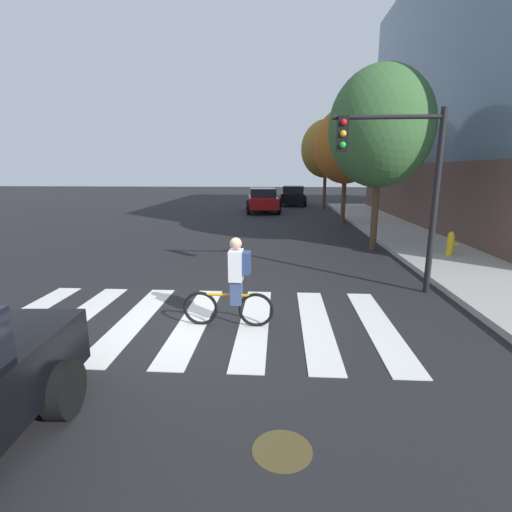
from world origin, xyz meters
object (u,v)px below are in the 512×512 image
(traffic_light_near, at_px, (400,170))
(street_tree_far, at_px, (326,149))
(sedan_mid, at_px, (263,200))
(street_tree_near, at_px, (381,127))
(street_tree_mid, at_px, (346,146))
(fire_hydrant, at_px, (450,244))
(manhole_cover, at_px, (282,450))
(sedan_far, at_px, (294,195))
(cyclist, at_px, (234,283))

(traffic_light_near, height_order, street_tree_far, street_tree_far)
(sedan_mid, bearing_deg, street_tree_far, 30.13)
(street_tree_near, distance_m, street_tree_mid, 6.94)
(sedan_mid, bearing_deg, fire_hydrant, -64.33)
(manhole_cover, height_order, sedan_far, sedan_far)
(manhole_cover, xyz_separation_m, street_tree_near, (3.39, 10.55, 4.30))
(traffic_light_near, relative_size, street_tree_far, 0.65)
(sedan_far, distance_m, cyclist, 25.53)
(sedan_mid, xyz_separation_m, cyclist, (0.38, -19.84, -0.00))
(sedan_mid, height_order, cyclist, cyclist)
(fire_hydrant, distance_m, street_tree_far, 17.26)
(manhole_cover, distance_m, street_tree_mid, 18.27)
(cyclist, bearing_deg, fire_hydrant, 42.36)
(sedan_mid, relative_size, traffic_light_near, 1.17)
(street_tree_near, relative_size, street_tree_mid, 1.05)
(fire_hydrant, relative_size, street_tree_mid, 0.13)
(sedan_mid, bearing_deg, street_tree_near, -69.61)
(sedan_mid, relative_size, street_tree_far, 0.76)
(street_tree_mid, bearing_deg, sedan_mid, 129.84)
(cyclist, xyz_separation_m, fire_hydrant, (6.36, 5.80, -0.31))
(traffic_light_near, bearing_deg, fire_hydrant, 50.96)
(sedan_far, bearing_deg, cyclist, -94.39)
(sedan_mid, relative_size, street_tree_near, 0.77)
(sedan_far, height_order, fire_hydrant, sedan_far)
(cyclist, distance_m, fire_hydrant, 8.62)
(traffic_light_near, relative_size, street_tree_mid, 0.69)
(manhole_cover, relative_size, street_tree_mid, 0.11)
(sedan_mid, height_order, street_tree_far, street_tree_far)
(sedan_mid, relative_size, cyclist, 2.87)
(manhole_cover, relative_size, sedan_mid, 0.13)
(traffic_light_near, bearing_deg, street_tree_near, 81.59)
(street_tree_near, bearing_deg, street_tree_mid, 90.06)
(fire_hydrant, height_order, street_tree_mid, street_tree_mid)
(manhole_cover, xyz_separation_m, sedan_mid, (-1.25, 23.04, 0.84))
(manhole_cover, bearing_deg, cyclist, 105.22)
(sedan_mid, xyz_separation_m, street_tree_near, (4.64, -12.49, 3.46))
(fire_hydrant, bearing_deg, manhole_cover, -121.40)
(manhole_cover, xyz_separation_m, fire_hydrant, (5.49, 9.00, 0.53))
(sedan_far, distance_m, traffic_light_near, 23.30)
(traffic_light_near, height_order, street_tree_near, street_tree_near)
(manhole_cover, bearing_deg, street_tree_far, 82.70)
(street_tree_near, xyz_separation_m, street_tree_far, (-0.10, 15.13, 0.08))
(manhole_cover, bearing_deg, street_tree_mid, 79.04)
(street_tree_mid, bearing_deg, cyclist, -106.59)
(manhole_cover, height_order, fire_hydrant, fire_hydrant)
(manhole_cover, height_order, street_tree_far, street_tree_far)
(manhole_cover, distance_m, cyclist, 3.42)
(manhole_cover, relative_size, street_tree_near, 0.10)
(fire_hydrant, bearing_deg, traffic_light_near, -129.04)
(traffic_light_near, distance_m, street_tree_mid, 12.08)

